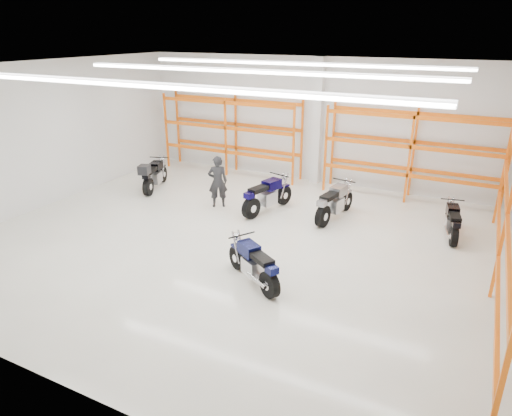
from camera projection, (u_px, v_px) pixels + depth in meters
The scene contains 11 objects.
ground at pixel (241, 242), 12.33m from camera, with size 14.00×14.00×0.00m, color beige.
room_shell at pixel (240, 120), 11.15m from camera, with size 14.02×12.02×4.51m.
motorcycle_main at pixel (254, 265), 10.11m from camera, with size 1.79×1.21×1.00m.
motorcycle_back_a at pixel (153, 176), 16.09m from camera, with size 1.01×2.16×1.13m.
motorcycle_back_b at pixel (266, 197), 14.14m from camera, with size 0.94×2.20×1.10m.
motorcycle_back_c at pixel (334, 203), 13.61m from camera, with size 0.80×2.21×1.09m.
motorcycle_back_d at pixel (452, 222), 12.46m from camera, with size 0.66×1.87×0.93m.
standing_man at pixel (218, 182), 14.48m from camera, with size 0.61×0.40×1.68m, color black.
structural_column at pixel (317, 122), 16.35m from camera, with size 0.32×0.32×4.50m, color white.
pallet_racking_back_left at pixel (231, 128), 17.66m from camera, with size 5.67×0.87×3.00m.
pallet_racking_back_right at pixel (412, 147), 14.81m from camera, with size 5.67×0.87×3.00m.
Camera 1 is at (5.37, -9.78, 5.34)m, focal length 32.00 mm.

